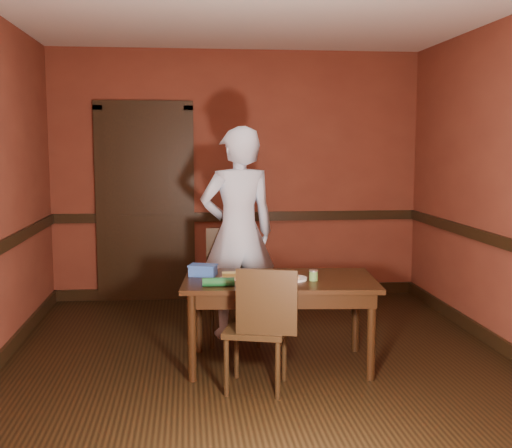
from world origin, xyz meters
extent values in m
cube|color=black|center=(0.00, 0.00, 0.00)|extent=(4.00, 4.50, 0.01)
cube|color=silver|center=(0.00, 0.00, 2.70)|extent=(4.00, 4.50, 0.01)
cube|color=brown|center=(0.00, 2.25, 1.35)|extent=(4.00, 0.02, 2.70)
cube|color=brown|center=(0.00, -2.25, 1.35)|extent=(4.00, 0.02, 2.70)
cube|color=black|center=(0.00, 2.23, 0.90)|extent=(4.00, 0.03, 0.10)
cube|color=black|center=(1.99, 0.00, 0.90)|extent=(0.03, 4.50, 0.10)
cube|color=black|center=(0.00, 2.23, 0.06)|extent=(4.00, 0.03, 0.12)
cube|color=black|center=(1.99, 0.00, 0.06)|extent=(0.03, 4.50, 0.12)
cube|color=black|center=(-1.00, 2.21, 1.02)|extent=(0.85, 0.04, 2.05)
cube|color=black|center=(-1.48, 2.23, 1.02)|extent=(0.10, 0.06, 2.15)
cube|color=black|center=(-0.52, 2.23, 1.02)|extent=(0.10, 0.06, 2.15)
cube|color=black|center=(-1.00, 2.23, 2.10)|extent=(1.05, 0.06, 0.10)
cube|color=black|center=(0.14, -0.02, 0.34)|extent=(1.51, 0.94, 0.68)
imported|color=silver|center=(-0.11, 0.80, 0.92)|extent=(0.75, 0.57, 1.84)
cylinder|color=white|center=(0.22, -0.08, 0.68)|extent=(0.24, 0.24, 0.01)
cube|color=#AC7F53|center=(0.22, -0.08, 0.70)|extent=(0.11, 0.10, 0.02)
ellipsoid|color=#46882F|center=(0.22, -0.08, 0.72)|extent=(0.10, 0.09, 0.02)
cylinder|color=red|center=(0.20, -0.06, 0.73)|extent=(0.04, 0.04, 0.01)
cylinder|color=red|center=(0.25, -0.09, 0.73)|extent=(0.04, 0.04, 0.01)
cylinder|color=#90C370|center=(0.19, -0.10, 0.73)|extent=(0.03, 0.03, 0.01)
cylinder|color=#90C370|center=(0.24, -0.05, 0.73)|extent=(0.03, 0.03, 0.01)
cylinder|color=#90C370|center=(0.22, -0.08, 0.73)|extent=(0.03, 0.03, 0.01)
cylinder|color=#578640|center=(0.38, -0.12, 0.71)|extent=(0.06, 0.06, 0.07)
cylinder|color=#B7B6B3|center=(0.38, -0.12, 0.75)|extent=(0.07, 0.07, 0.01)
cylinder|color=white|center=(-0.23, 0.00, 0.68)|extent=(0.16, 0.16, 0.01)
cube|color=#DCD469|center=(-0.23, 0.00, 0.71)|extent=(0.12, 0.08, 0.04)
cube|color=#325DB9|center=(-0.44, 0.14, 0.72)|extent=(0.23, 0.18, 0.08)
cube|color=#325DB9|center=(-0.44, 0.14, 0.76)|extent=(0.24, 0.20, 0.01)
cylinder|color=#124720|center=(-0.34, -0.25, 0.71)|extent=(0.23, 0.07, 0.06)
camera|label=1|loc=(-0.55, -4.75, 1.69)|focal=45.00mm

